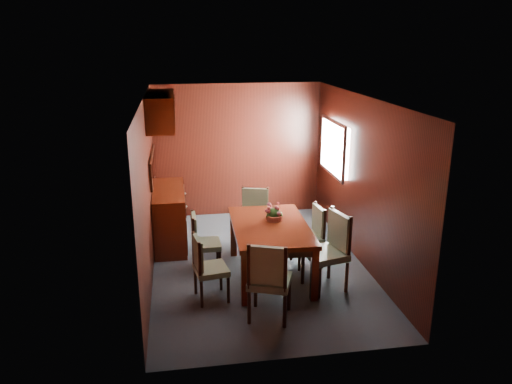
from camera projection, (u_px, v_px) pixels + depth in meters
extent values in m
plane|color=#343E48|center=(258.00, 264.00, 7.27)|extent=(4.50, 4.50, 0.00)
cube|color=black|center=(148.00, 191.00, 6.69)|extent=(0.02, 4.50, 2.40)
cube|color=black|center=(361.00, 181.00, 7.14)|extent=(0.02, 4.50, 2.40)
cube|color=black|center=(238.00, 151.00, 9.04)|extent=(3.00, 0.02, 2.40)
cube|color=black|center=(296.00, 251.00, 4.80)|extent=(3.00, 0.02, 2.40)
cube|color=black|center=(258.00, 98.00, 6.56)|extent=(3.00, 4.50, 0.02)
cube|color=white|center=(337.00, 148.00, 8.10)|extent=(0.14, 1.10, 0.80)
cube|color=#B2B2B7|center=(333.00, 148.00, 8.09)|extent=(0.04, 1.20, 0.90)
cube|color=black|center=(152.00, 166.00, 7.61)|extent=(0.03, 1.36, 0.41)
cube|color=silver|center=(154.00, 166.00, 7.61)|extent=(0.01, 1.30, 0.35)
cube|color=#381107|center=(161.00, 110.00, 7.38)|extent=(0.40, 1.40, 0.50)
cube|color=#381107|center=(170.00, 217.00, 7.89)|extent=(0.48, 1.40, 0.90)
cube|color=#381107|center=(245.00, 279.00, 6.08)|extent=(0.09, 0.09, 0.69)
cube|color=#381107|center=(314.00, 275.00, 6.19)|extent=(0.09, 0.09, 0.69)
cube|color=#381107|center=(233.00, 234.00, 7.48)|extent=(0.09, 0.09, 0.69)
cube|color=#381107|center=(290.00, 231.00, 7.59)|extent=(0.09, 0.09, 0.69)
cube|color=black|center=(270.00, 232.00, 6.75)|extent=(0.92, 1.51, 0.10)
cube|color=#381107|center=(270.00, 227.00, 6.72)|extent=(1.04, 1.63, 0.06)
cylinder|color=black|center=(195.00, 282.00, 6.39)|extent=(0.04, 0.04, 0.35)
cylinder|color=black|center=(202.00, 295.00, 6.07)|extent=(0.04, 0.04, 0.35)
cylinder|color=black|center=(221.00, 278.00, 6.49)|extent=(0.04, 0.04, 0.35)
cylinder|color=black|center=(228.00, 290.00, 6.17)|extent=(0.04, 0.04, 0.35)
cube|color=slate|center=(211.00, 270.00, 6.21)|extent=(0.45, 0.47, 0.07)
cylinder|color=black|center=(193.00, 249.00, 6.25)|extent=(0.04, 0.04, 0.46)
cylinder|color=black|center=(200.00, 260.00, 5.93)|extent=(0.04, 0.04, 0.46)
cube|color=slate|center=(198.00, 253.00, 6.09)|extent=(0.11, 0.38, 0.39)
cylinder|color=black|center=(194.00, 255.00, 7.17)|extent=(0.04, 0.04, 0.35)
cylinder|color=black|center=(196.00, 265.00, 6.84)|extent=(0.04, 0.04, 0.35)
cylinder|color=black|center=(217.00, 253.00, 7.23)|extent=(0.04, 0.04, 0.35)
cylinder|color=black|center=(220.00, 264.00, 6.89)|extent=(0.04, 0.04, 0.35)
cube|color=slate|center=(206.00, 244.00, 6.97)|extent=(0.39, 0.41, 0.07)
cylinder|color=black|center=(192.00, 225.00, 7.04)|extent=(0.04, 0.04, 0.46)
cylinder|color=black|center=(194.00, 235.00, 6.70)|extent=(0.04, 0.04, 0.46)
cube|color=slate|center=(194.00, 229.00, 6.87)|extent=(0.06, 0.37, 0.39)
cylinder|color=black|center=(347.00, 277.00, 6.42)|extent=(0.05, 0.05, 0.42)
cylinder|color=black|center=(329.00, 264.00, 6.80)|extent=(0.05, 0.05, 0.42)
cylinder|color=black|center=(319.00, 283.00, 6.27)|extent=(0.05, 0.05, 0.42)
cylinder|color=black|center=(303.00, 269.00, 6.64)|extent=(0.05, 0.05, 0.42)
cube|color=slate|center=(325.00, 254.00, 6.45)|extent=(0.58, 0.59, 0.09)
cylinder|color=black|center=(350.00, 238.00, 6.26)|extent=(0.05, 0.05, 0.56)
cylinder|color=black|center=(332.00, 226.00, 6.64)|extent=(0.05, 0.05, 0.56)
cube|color=slate|center=(339.00, 230.00, 6.44)|extent=(0.17, 0.45, 0.47)
cylinder|color=black|center=(322.00, 256.00, 7.11)|extent=(0.04, 0.04, 0.36)
cylinder|color=black|center=(313.00, 246.00, 7.45)|extent=(0.04, 0.04, 0.36)
cylinder|color=black|center=(299.00, 259.00, 7.03)|extent=(0.04, 0.04, 0.36)
cylinder|color=black|center=(291.00, 249.00, 7.37)|extent=(0.04, 0.04, 0.36)
cube|color=slate|center=(307.00, 238.00, 7.17)|extent=(0.44, 0.45, 0.07)
cylinder|color=black|center=(324.00, 226.00, 6.97)|extent=(0.04, 0.04, 0.47)
cylinder|color=black|center=(315.00, 217.00, 7.31)|extent=(0.04, 0.04, 0.47)
cube|color=slate|center=(318.00, 220.00, 7.13)|extent=(0.09, 0.39, 0.40)
cylinder|color=black|center=(249.00, 308.00, 5.71)|extent=(0.05, 0.05, 0.40)
cylinder|color=black|center=(285.00, 312.00, 5.64)|extent=(0.05, 0.05, 0.40)
cylinder|color=black|center=(256.00, 292.00, 6.08)|extent=(0.05, 0.05, 0.40)
cylinder|color=black|center=(289.00, 295.00, 6.01)|extent=(0.05, 0.05, 0.40)
cube|color=slate|center=(270.00, 281.00, 5.78)|extent=(0.60, 0.59, 0.08)
cylinder|color=black|center=(249.00, 267.00, 5.55)|extent=(0.05, 0.05, 0.53)
cylinder|color=black|center=(285.00, 270.00, 5.47)|extent=(0.05, 0.05, 0.53)
cube|color=slate|center=(267.00, 266.00, 5.52)|extent=(0.43, 0.21, 0.45)
cylinder|color=black|center=(267.00, 233.00, 7.94)|extent=(0.04, 0.04, 0.38)
cylinder|color=black|center=(243.00, 231.00, 7.99)|extent=(0.04, 0.04, 0.38)
cylinder|color=black|center=(265.00, 242.00, 7.59)|extent=(0.04, 0.04, 0.38)
cylinder|color=black|center=(240.00, 240.00, 7.64)|extent=(0.04, 0.04, 0.38)
cube|color=slate|center=(254.00, 222.00, 7.72)|extent=(0.55, 0.54, 0.08)
cylinder|color=black|center=(268.00, 203.00, 7.80)|extent=(0.04, 0.04, 0.50)
cylinder|color=black|center=(243.00, 202.00, 7.85)|extent=(0.04, 0.04, 0.50)
cube|color=slate|center=(255.00, 201.00, 7.80)|extent=(0.41, 0.17, 0.43)
cylinder|color=#AE4935|center=(274.00, 217.00, 6.88)|extent=(0.22, 0.22, 0.07)
sphere|color=#26501A|center=(274.00, 214.00, 6.87)|extent=(0.17, 0.17, 0.17)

